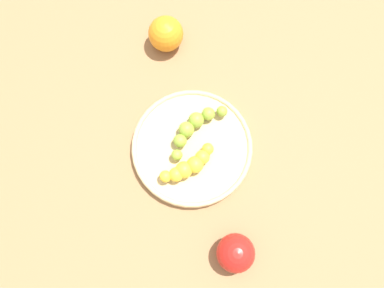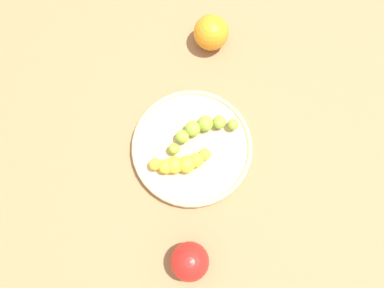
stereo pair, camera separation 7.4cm
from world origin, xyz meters
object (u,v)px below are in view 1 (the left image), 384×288
(banana_green, at_px, (194,127))
(banana_yellow, at_px, (190,166))
(orange_fruit, at_px, (166,34))
(apple_red, at_px, (236,253))
(fruit_bowl, at_px, (192,147))

(banana_green, bearing_deg, banana_yellow, 128.96)
(banana_green, xyz_separation_m, banana_yellow, (0.08, 0.02, 0.00))
(orange_fruit, height_order, apple_red, orange_fruit)
(apple_red, bearing_deg, fruit_bowl, -141.67)
(fruit_bowl, xyz_separation_m, apple_red, (0.17, 0.14, 0.02))
(banana_yellow, relative_size, orange_fruit, 1.34)
(banana_green, height_order, apple_red, apple_red)
(banana_green, relative_size, banana_yellow, 1.34)
(fruit_bowl, xyz_separation_m, banana_green, (-0.04, -0.01, 0.02))
(fruit_bowl, xyz_separation_m, banana_yellow, (0.04, 0.01, 0.02))
(orange_fruit, bearing_deg, banana_green, 33.03)
(fruit_bowl, relative_size, orange_fruit, 3.24)
(banana_yellow, bearing_deg, banana_green, 140.17)
(banana_green, xyz_separation_m, orange_fruit, (-0.18, -0.12, 0.00))
(orange_fruit, bearing_deg, banana_yellow, 27.18)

